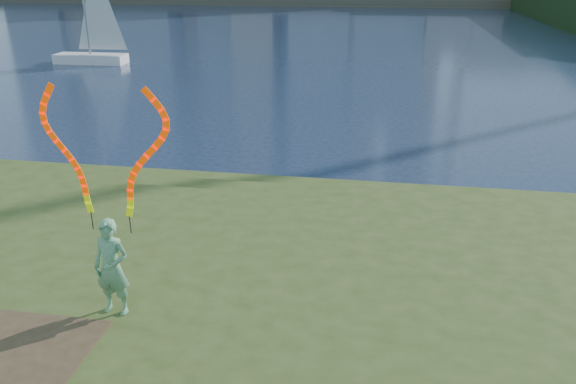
# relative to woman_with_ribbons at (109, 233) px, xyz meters

# --- Properties ---
(ground) EXTENTS (320.00, 320.00, 0.00)m
(ground) POSITION_rel_woman_with_ribbons_xyz_m (0.65, 1.37, -2.21)
(ground) COLOR #1A2741
(ground) RESTS_ON ground
(grassy_knoll) EXTENTS (20.00, 18.00, 0.80)m
(grassy_knoll) POSITION_rel_woman_with_ribbons_xyz_m (0.65, -0.92, -1.87)
(grassy_knoll) COLOR #3B4B1A
(grassy_knoll) RESTS_ON ground
(woman_with_ribbons) EXTENTS (2.05, 0.43, 4.02)m
(woman_with_ribbons) POSITION_rel_woman_with_ribbons_xyz_m (0.00, 0.00, 0.00)
(woman_with_ribbons) COLOR #117328
(woman_with_ribbons) RESTS_ON grassy_knoll
(sailboat) EXTENTS (4.84, 1.59, 7.31)m
(sailboat) POSITION_rel_woman_with_ribbons_xyz_m (-14.24, 26.78, -0.95)
(sailboat) COLOR white
(sailboat) RESTS_ON ground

